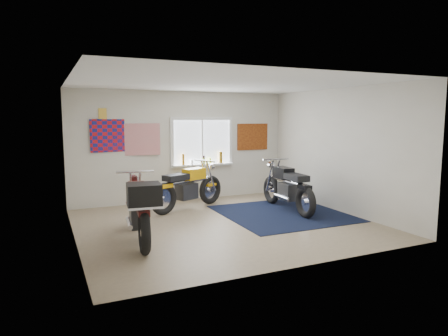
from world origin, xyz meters
name	(u,v)px	position (x,y,z in m)	size (l,w,h in m)	color
ground	(225,224)	(0.00, 0.00, 0.00)	(5.50, 5.50, 0.00)	#9E896B
room_shell	(225,140)	(0.00, 0.00, 1.64)	(5.50, 5.50, 5.50)	white
navy_rug	(282,213)	(1.47, 0.23, 0.01)	(2.50, 2.60, 0.01)	black
window_assembly	(202,145)	(0.50, 2.47, 1.37)	(1.66, 0.17, 1.26)	white
oil_bottles	(206,159)	(0.56, 2.40, 1.02)	(1.09, 0.09, 0.30)	#976516
flag_display	(103,114)	(-1.90, 2.48, 2.15)	(1.60, 0.10, 1.17)	red
triumph_poster	(253,137)	(1.95, 2.48, 1.55)	(0.90, 0.03, 0.70)	#A54C14
yellow_triumph	(188,188)	(-0.23, 1.50, 0.48)	(2.01, 1.02, 1.08)	black
black_chrome_bike	(287,189)	(1.75, 0.47, 0.49)	(0.67, 2.19, 1.12)	black
maroon_tourer	(140,209)	(-1.77, -0.52, 0.58)	(0.77, 2.21, 1.12)	black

